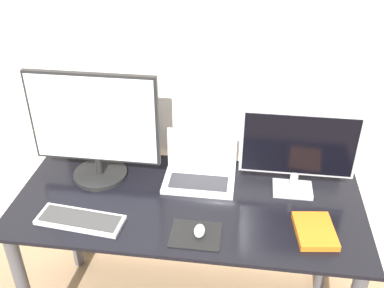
# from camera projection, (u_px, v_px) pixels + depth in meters

# --- Properties ---
(wall_back) EXTENTS (7.00, 0.05, 2.50)m
(wall_back) POSITION_uv_depth(u_px,v_px,m) (200.00, 63.00, 2.05)
(wall_back) COLOR silver
(wall_back) RESTS_ON ground_plane
(desk) EXTENTS (1.51, 0.68, 0.77)m
(desk) POSITION_uv_depth(u_px,v_px,m) (188.00, 226.00, 2.04)
(desk) COLOR black
(desk) RESTS_ON ground_plane
(monitor_left) EXTENTS (0.58, 0.25, 0.52)m
(monitor_left) POSITION_uv_depth(u_px,v_px,m) (95.00, 128.00, 1.98)
(monitor_left) COLOR black
(monitor_left) RESTS_ON desk
(monitor_right) EXTENTS (0.49, 0.12, 0.40)m
(monitor_right) POSITION_uv_depth(u_px,v_px,m) (298.00, 149.00, 1.90)
(monitor_right) COLOR #B2B2B7
(monitor_right) RESTS_ON desk
(laptop) EXTENTS (0.32, 0.22, 0.22)m
(laptop) POSITION_uv_depth(u_px,v_px,m) (200.00, 168.00, 2.07)
(laptop) COLOR silver
(laptop) RESTS_ON desk
(keyboard) EXTENTS (0.37, 0.16, 0.02)m
(keyboard) POSITION_uv_depth(u_px,v_px,m) (80.00, 220.00, 1.84)
(keyboard) COLOR silver
(keyboard) RESTS_ON desk
(mousepad) EXTENTS (0.20, 0.16, 0.00)m
(mousepad) POSITION_uv_depth(u_px,v_px,m) (196.00, 235.00, 1.77)
(mousepad) COLOR black
(mousepad) RESTS_ON desk
(mouse) EXTENTS (0.04, 0.07, 0.04)m
(mouse) POSITION_uv_depth(u_px,v_px,m) (200.00, 231.00, 1.76)
(mouse) COLOR silver
(mouse) RESTS_ON mousepad
(book) EXTENTS (0.17, 0.22, 0.03)m
(book) POSITION_uv_depth(u_px,v_px,m) (315.00, 231.00, 1.78)
(book) COLOR orange
(book) RESTS_ON desk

